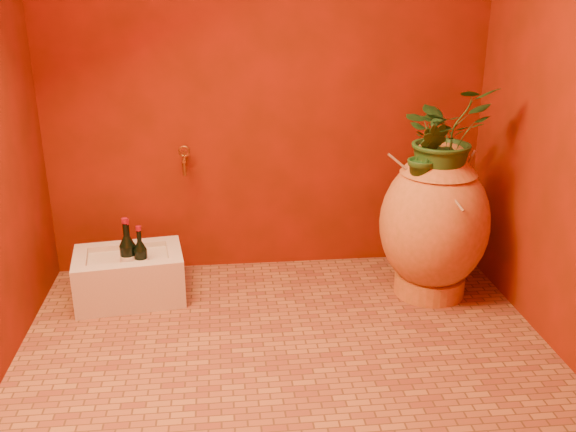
{
  "coord_description": "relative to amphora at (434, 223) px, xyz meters",
  "views": [
    {
      "loc": [
        -0.27,
        -2.59,
        1.63
      ],
      "look_at": [
        0.05,
        0.35,
        0.54
      ],
      "focal_mm": 40.0,
      "sensor_mm": 36.0,
      "label": 1
    }
  ],
  "objects": [
    {
      "name": "wall_back",
      "position": [
        -0.85,
        0.5,
        0.84
      ],
      "size": [
        2.5,
        0.02,
        2.5
      ],
      "primitive_type": "cube",
      "color": "#4F1904",
      "rests_on": "ground"
    },
    {
      "name": "wine_bottle_b",
      "position": [
        -1.62,
        0.05,
        -0.15
      ],
      "size": [
        0.08,
        0.08,
        0.34
      ],
      "color": "black",
      "rests_on": "stone_basin"
    },
    {
      "name": "plant_main",
      "position": [
        0.01,
        -0.01,
        0.48
      ],
      "size": [
        0.56,
        0.52,
        0.51
      ],
      "primitive_type": "imported",
      "rotation": [
        0.0,
        0.0,
        0.33
      ],
      "color": "#204B1A",
      "rests_on": "amphora"
    },
    {
      "name": "amphora",
      "position": [
        0.0,
        0.0,
        0.0
      ],
      "size": [
        0.58,
        0.59,
        0.83
      ],
      "rotation": [
        0.0,
        0.0,
        -0.0
      ],
      "color": "#C67137",
      "rests_on": "floor"
    },
    {
      "name": "wine_bottle_c",
      "position": [
        -1.62,
        0.05,
        -0.15
      ],
      "size": [
        0.08,
        0.08,
        0.33
      ],
      "color": "black",
      "rests_on": "stone_basin"
    },
    {
      "name": "wall_tap",
      "position": [
        -1.32,
        0.42,
        0.28
      ],
      "size": [
        0.07,
        0.14,
        0.15
      ],
      "color": "#956022",
      "rests_on": "wall_back"
    },
    {
      "name": "stone_basin",
      "position": [
        -1.63,
        0.11,
        -0.29
      ],
      "size": [
        0.61,
        0.45,
        0.27
      ],
      "rotation": [
        0.0,
        0.0,
        0.13
      ],
      "color": "beige",
      "rests_on": "floor"
    },
    {
      "name": "plant_side",
      "position": [
        -0.09,
        -0.07,
        0.39
      ],
      "size": [
        0.22,
        0.2,
        0.34
      ],
      "primitive_type": "imported",
      "rotation": [
        0.0,
        0.0,
        -0.29
      ],
      "color": "#204B1A",
      "rests_on": "amphora"
    },
    {
      "name": "floor",
      "position": [
        -0.85,
        -0.5,
        -0.41
      ],
      "size": [
        2.5,
        2.5,
        0.0
      ],
      "primitive_type": "plane",
      "color": "brown",
      "rests_on": "ground"
    },
    {
      "name": "wine_bottle_a",
      "position": [
        -1.56,
        0.04,
        -0.16
      ],
      "size": [
        0.07,
        0.07,
        0.3
      ],
      "color": "black",
      "rests_on": "stone_basin"
    }
  ]
}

